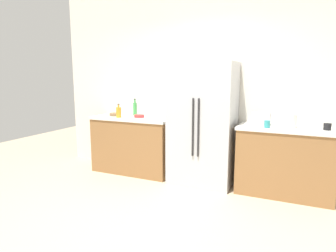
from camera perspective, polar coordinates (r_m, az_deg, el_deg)
ground_plane at (r=3.32m, az=-4.39°, el=-19.26°), size 10.35×10.35×0.00m
kitchen_back_panel at (r=4.72m, az=6.97°, el=8.19°), size 5.18×0.10×2.98m
counter_left at (r=4.99m, az=-6.65°, el=-3.57°), size 1.37×0.60×0.93m
counter_right at (r=4.31m, az=21.59°, el=-6.32°), size 1.25×0.60×0.93m
refrigerator at (r=4.38m, az=6.71°, el=0.35°), size 0.93×0.64×1.80m
toaster at (r=4.29m, az=17.55°, el=1.40°), size 0.24×0.18×0.18m
rice_cooker at (r=4.19m, az=21.99°, el=1.63°), size 0.25×0.25×0.29m
bottle_a at (r=4.86m, az=-9.51°, el=2.67°), size 0.08×0.08×0.23m
bottle_b at (r=5.05m, az=-6.40°, el=3.34°), size 0.06×0.06×0.29m
cup_a at (r=4.20m, az=28.44°, el=-0.11°), size 0.09×0.09×0.09m
cup_b at (r=4.07m, az=18.62°, el=0.34°), size 0.08×0.08×0.09m
bowl_a at (r=4.84m, az=-5.60°, el=1.92°), size 0.16×0.16×0.05m
bowl_b at (r=5.09m, az=-10.28°, el=2.23°), size 0.17×0.17×0.05m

